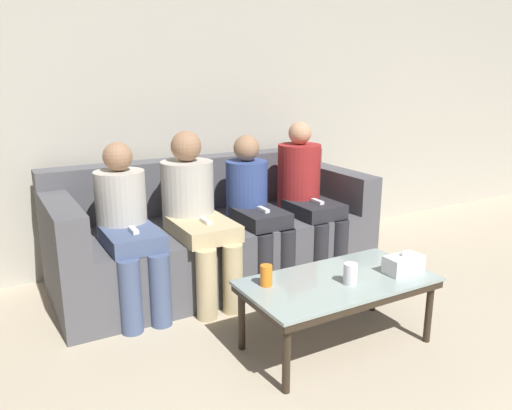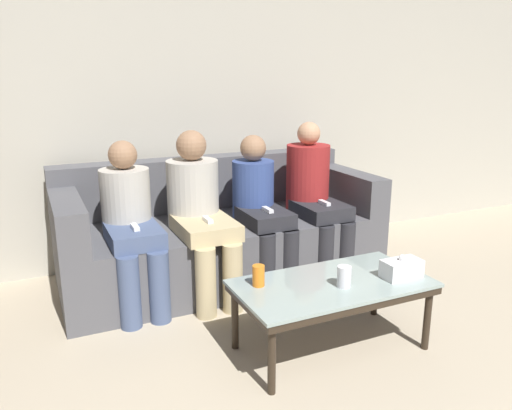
{
  "view_description": "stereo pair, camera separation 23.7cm",
  "coord_description": "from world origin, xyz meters",
  "px_view_note": "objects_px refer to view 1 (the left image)",
  "views": [
    {
      "loc": [
        -1.45,
        -0.08,
        1.49
      ],
      "look_at": [
        0.0,
        2.49,
        0.71
      ],
      "focal_mm": 35.0,
      "sensor_mm": 36.0,
      "label": 1
    },
    {
      "loc": [
        -1.24,
        -0.19,
        1.49
      ],
      "look_at": [
        0.0,
        2.49,
        0.71
      ],
      "focal_mm": 35.0,
      "sensor_mm": 36.0,
      "label": 2
    }
  ],
  "objects_px": {
    "couch": "(213,236)",
    "seated_person_mid_left": "(195,209)",
    "coffee_table": "(338,286)",
    "cup_near_left": "(266,275)",
    "cup_near_right": "(350,274)",
    "tissue_box": "(403,264)",
    "seated_person_right_end": "(306,192)",
    "seated_person_left_end": "(127,223)",
    "seated_person_mid_right": "(255,205)"
  },
  "relations": [
    {
      "from": "cup_near_right",
      "to": "seated_person_mid_left",
      "type": "relative_size",
      "value": 0.1
    },
    {
      "from": "seated_person_right_end",
      "to": "couch",
      "type": "bearing_deg",
      "value": 163.23
    },
    {
      "from": "coffee_table",
      "to": "seated_person_left_end",
      "type": "distance_m",
      "value": 1.36
    },
    {
      "from": "couch",
      "to": "seated_person_mid_right",
      "type": "height_order",
      "value": "seated_person_mid_right"
    },
    {
      "from": "seated_person_right_end",
      "to": "coffee_table",
      "type": "bearing_deg",
      "value": -116.13
    },
    {
      "from": "coffee_table",
      "to": "couch",
      "type": "bearing_deg",
      "value": 98.24
    },
    {
      "from": "seated_person_left_end",
      "to": "tissue_box",
      "type": "bearing_deg",
      "value": -41.98
    },
    {
      "from": "cup_near_left",
      "to": "tissue_box",
      "type": "xyz_separation_m",
      "value": [
        0.76,
        -0.23,
        -0.01
      ]
    },
    {
      "from": "seated_person_left_end",
      "to": "seated_person_mid_right",
      "type": "xyz_separation_m",
      "value": [
        0.92,
        0.0,
        -0.01
      ]
    },
    {
      "from": "couch",
      "to": "coffee_table",
      "type": "relative_size",
      "value": 2.17
    },
    {
      "from": "seated_person_mid_left",
      "to": "seated_person_mid_right",
      "type": "distance_m",
      "value": 0.46
    },
    {
      "from": "cup_near_left",
      "to": "seated_person_left_end",
      "type": "relative_size",
      "value": 0.11
    },
    {
      "from": "tissue_box",
      "to": "seated_person_left_end",
      "type": "height_order",
      "value": "seated_person_left_end"
    },
    {
      "from": "cup_near_right",
      "to": "seated_person_right_end",
      "type": "relative_size",
      "value": 0.1
    },
    {
      "from": "seated_person_mid_right",
      "to": "seated_person_right_end",
      "type": "relative_size",
      "value": 0.93
    },
    {
      "from": "couch",
      "to": "cup_near_right",
      "type": "bearing_deg",
      "value": -81.43
    },
    {
      "from": "seated_person_mid_left",
      "to": "seated_person_right_end",
      "type": "relative_size",
      "value": 0.98
    },
    {
      "from": "seated_person_mid_right",
      "to": "cup_near_left",
      "type": "bearing_deg",
      "value": -115.82
    },
    {
      "from": "coffee_table",
      "to": "seated_person_left_end",
      "type": "relative_size",
      "value": 0.98
    },
    {
      "from": "tissue_box",
      "to": "seated_person_right_end",
      "type": "relative_size",
      "value": 0.19
    },
    {
      "from": "coffee_table",
      "to": "seated_person_mid_left",
      "type": "bearing_deg",
      "value": 111.89
    },
    {
      "from": "cup_near_left",
      "to": "tissue_box",
      "type": "height_order",
      "value": "tissue_box"
    },
    {
      "from": "couch",
      "to": "seated_person_mid_right",
      "type": "xyz_separation_m",
      "value": [
        0.23,
        -0.22,
        0.26
      ]
    },
    {
      "from": "couch",
      "to": "seated_person_mid_left",
      "type": "relative_size",
      "value": 2.05
    },
    {
      "from": "cup_near_right",
      "to": "seated_person_mid_left",
      "type": "distance_m",
      "value": 1.19
    },
    {
      "from": "couch",
      "to": "coffee_table",
      "type": "height_order",
      "value": "couch"
    },
    {
      "from": "tissue_box",
      "to": "seated_person_left_end",
      "type": "xyz_separation_m",
      "value": [
        -1.25,
        1.12,
        0.13
      ]
    },
    {
      "from": "coffee_table",
      "to": "tissue_box",
      "type": "height_order",
      "value": "tissue_box"
    },
    {
      "from": "coffee_table",
      "to": "seated_person_right_end",
      "type": "relative_size",
      "value": 0.93
    },
    {
      "from": "tissue_box",
      "to": "seated_person_left_end",
      "type": "relative_size",
      "value": 0.2
    },
    {
      "from": "seated_person_mid_right",
      "to": "cup_near_right",
      "type": "bearing_deg",
      "value": -91.59
    },
    {
      "from": "tissue_box",
      "to": "seated_person_mid_left",
      "type": "height_order",
      "value": "seated_person_mid_left"
    },
    {
      "from": "cup_near_right",
      "to": "seated_person_right_end",
      "type": "xyz_separation_m",
      "value": [
        0.49,
        1.11,
        0.16
      ]
    },
    {
      "from": "seated_person_mid_left",
      "to": "seated_person_right_end",
      "type": "xyz_separation_m",
      "value": [
        0.92,
        0.02,
        0.0
      ]
    },
    {
      "from": "couch",
      "to": "seated_person_mid_left",
      "type": "height_order",
      "value": "seated_person_mid_left"
    },
    {
      "from": "cup_near_left",
      "to": "seated_person_right_end",
      "type": "height_order",
      "value": "seated_person_right_end"
    },
    {
      "from": "cup_near_left",
      "to": "seated_person_left_end",
      "type": "distance_m",
      "value": 1.02
    },
    {
      "from": "coffee_table",
      "to": "cup_near_left",
      "type": "xyz_separation_m",
      "value": [
        -0.38,
        0.12,
        0.1
      ]
    },
    {
      "from": "coffee_table",
      "to": "cup_near_right",
      "type": "distance_m",
      "value": 0.13
    },
    {
      "from": "cup_near_right",
      "to": "seated_person_right_end",
      "type": "height_order",
      "value": "seated_person_right_end"
    },
    {
      "from": "cup_near_right",
      "to": "couch",
      "type": "bearing_deg",
      "value": 98.57
    },
    {
      "from": "cup_near_left",
      "to": "tissue_box",
      "type": "bearing_deg",
      "value": -16.66
    },
    {
      "from": "seated_person_mid_right",
      "to": "tissue_box",
      "type": "bearing_deg",
      "value": -73.65
    },
    {
      "from": "cup_near_right",
      "to": "seated_person_mid_right",
      "type": "bearing_deg",
      "value": 88.41
    },
    {
      "from": "couch",
      "to": "seated_person_left_end",
      "type": "height_order",
      "value": "seated_person_left_end"
    },
    {
      "from": "couch",
      "to": "seated_person_mid_left",
      "type": "bearing_deg",
      "value": -135.61
    },
    {
      "from": "seated_person_mid_left",
      "to": "seated_person_mid_right",
      "type": "relative_size",
      "value": 1.05
    },
    {
      "from": "couch",
      "to": "cup_near_right",
      "type": "relative_size",
      "value": 20.19
    },
    {
      "from": "seated_person_left_end",
      "to": "seated_person_mid_right",
      "type": "distance_m",
      "value": 0.92
    },
    {
      "from": "tissue_box",
      "to": "seated_person_right_end",
      "type": "xyz_separation_m",
      "value": [
        0.13,
        1.14,
        0.16
      ]
    }
  ]
}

